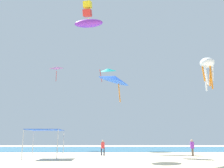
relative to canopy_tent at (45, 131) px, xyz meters
The scene contains 11 objects.
ground 8.51m from the canopy_tent, 27.37° to the right, with size 110.00×110.00×0.10m, color beige.
ocean_strip 25.19m from the canopy_tent, 73.24° to the left, with size 110.00×25.75×0.03m, color teal.
canopy_tent is the anchor object (origin of this frame).
person_leftmost 6.99m from the canopy_tent, 39.43° to the left, with size 0.43×0.39×1.63m.
person_central 15.02m from the canopy_tent, 11.79° to the left, with size 0.40×0.45×1.69m.
kite_delta_teal 21.94m from the canopy_tent, 71.74° to the left, with size 3.65×3.67×2.63m.
kite_octopus_white 24.04m from the canopy_tent, 25.68° to the left, with size 2.45×2.45×4.64m.
kite_diamond_pink 24.52m from the canopy_tent, 99.87° to the left, with size 2.56×2.56×2.65m.
kite_box_yellow 20.42m from the canopy_tent, 73.44° to the left, with size 1.36×1.55×2.59m.
kite_inflatable_purple 23.61m from the canopy_tent, 79.96° to the left, with size 5.02×2.51×1.99m.
kite_delta_blue 8.00m from the canopy_tent, 11.92° to the right, with size 3.78×3.77×2.70m.
Camera 1 is at (-1.66, -19.26, 1.67)m, focal length 39.14 mm.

